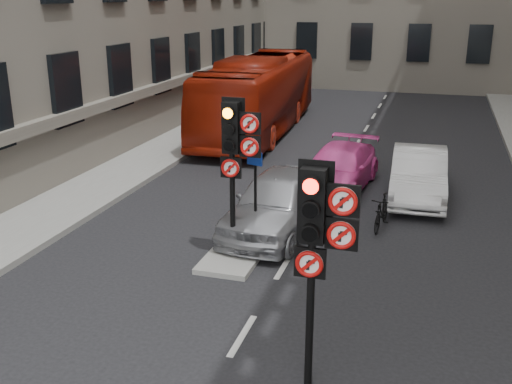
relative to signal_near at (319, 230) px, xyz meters
The scene contains 11 objects.
pavement_left 14.24m from the signal_near, 128.28° to the left, with size 3.00×50.00×0.16m, color gray.
centre_island 5.44m from the signal_near, 123.83° to the left, with size 1.20×2.00×0.12m, color gray.
signal_near is the anchor object (origin of this frame).
signal_far 4.77m from the signal_near, 123.02° to the left, with size 0.91×0.40×3.58m.
car_silver 6.63m from the signal_near, 109.78° to the left, with size 1.86×4.62×1.57m, color #96989D.
car_white 9.98m from the signal_near, 83.42° to the left, with size 1.54×4.41×1.45m, color silver.
car_pink 10.15m from the signal_near, 97.34° to the left, with size 1.85×4.54×1.32m, color #DB4097.
bus_red 17.97m from the signal_near, 109.31° to the left, with size 2.74×11.70×3.26m, color maroon.
motorcycle 7.27m from the signal_near, 87.13° to the left, with size 0.42×1.49×0.89m, color black.
motorcyclist 7.06m from the signal_near, 100.74° to the left, with size 0.64×0.42×1.76m, color black.
info_sign 5.40m from the signal_near, 116.73° to the left, with size 0.39×0.17×2.27m.
Camera 1 is at (2.92, -6.81, 5.77)m, focal length 42.00 mm.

